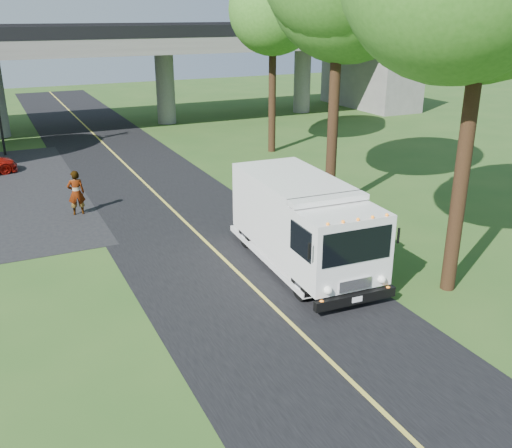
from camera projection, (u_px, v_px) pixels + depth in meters
ground at (313, 345)px, 14.85m from camera, size 120.00×120.00×0.00m
road at (187, 224)px, 23.30m from camera, size 7.00×90.00×0.02m
lane_line at (187, 223)px, 23.29m from camera, size 0.12×90.00×0.01m
overpass at (82, 65)px, 40.29m from camera, size 54.00×10.00×7.30m
tree_right_far at (278, 9)px, 32.42m from camera, size 5.77×5.67×10.99m
step_van at (302, 221)px, 18.96m from camera, size 2.94×7.17×2.96m
pedestrian at (76, 193)px, 24.07m from camera, size 0.73×0.50×1.94m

